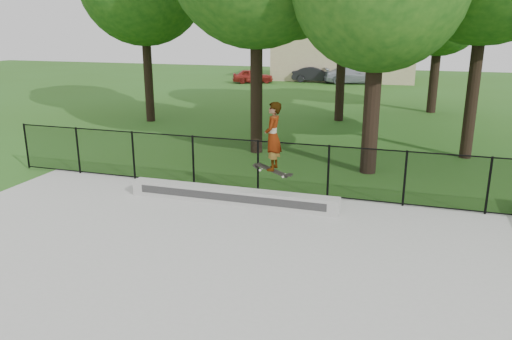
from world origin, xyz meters
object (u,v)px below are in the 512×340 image
object	(u,v)px
grind_ledge	(232,196)
skater_airborne	(273,138)
car_b	(315,75)
car_c	(352,75)
car_a	(253,76)

from	to	relation	value
grind_ledge	skater_airborne	world-z (taller)	skater_airborne
grind_ledge	car_b	world-z (taller)	car_b
car_b	car_c	world-z (taller)	car_c
car_c	car_a	bearing A→B (deg)	87.48
car_b	skater_airborne	size ratio (longest dim) A/B	1.83
car_b	car_c	size ratio (longest dim) A/B	0.83
car_a	car_b	distance (m)	5.34
car_a	car_b	world-z (taller)	car_b
car_b	skater_airborne	distance (m)	31.01
car_a	skater_airborne	size ratio (longest dim) A/B	1.75
skater_airborne	car_a	bearing A→B (deg)	108.89
car_b	car_a	bearing A→B (deg)	110.76
grind_ledge	car_a	world-z (taller)	car_a
car_a	car_c	size ratio (longest dim) A/B	0.80
grind_ledge	skater_airborne	xyz separation A→B (m)	(1.16, -0.12, 1.69)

